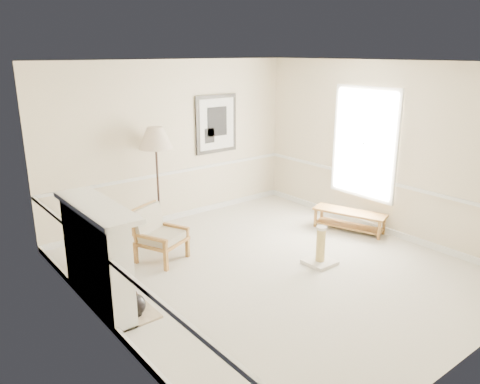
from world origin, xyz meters
The scene contains 8 objects.
ground centered at (0.00, 0.00, 0.00)m, with size 5.50×5.50×0.00m, color silver.
room centered at (0.14, 0.08, 1.87)m, with size 5.04×5.54×2.92m.
fireplace centered at (-2.34, 0.60, 0.64)m, with size 0.64×1.64×1.31m.
floor_vase centered at (-2.15, 0.08, 0.15)m, with size 0.27×0.27×0.80m.
armchair centered at (-1.15, 1.36, 0.44)m, with size 0.83×0.86×0.83m.
floor_lamp centered at (-0.53, 2.40, 1.59)m, with size 0.58×0.58×1.83m.
bench centered at (2.07, 0.31, 0.24)m, with size 0.77×1.31×0.36m.
scratching_post centered at (0.66, -0.29, 0.18)m, with size 0.41×0.41×0.59m.
Camera 1 is at (-4.20, -4.54, 3.04)m, focal length 35.00 mm.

